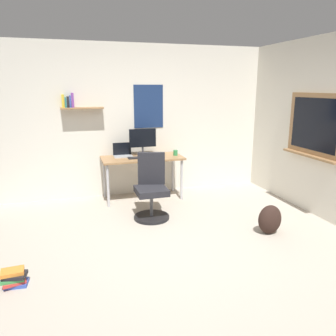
# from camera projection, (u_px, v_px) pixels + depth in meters

# --- Properties ---
(ground_plane) EXTENTS (5.20, 5.20, 0.00)m
(ground_plane) POSITION_uv_depth(u_px,v_px,m) (175.00, 254.00, 3.86)
(ground_plane) COLOR #ADA393
(ground_plane) RESTS_ON ground
(wall_back) EXTENTS (5.00, 0.30, 2.60)m
(wall_back) POSITION_uv_depth(u_px,v_px,m) (132.00, 121.00, 5.83)
(wall_back) COLOR silver
(wall_back) RESTS_ON ground
(desk) EXTENTS (1.36, 0.62, 0.73)m
(desk) POSITION_uv_depth(u_px,v_px,m) (142.00, 161.00, 5.64)
(desk) COLOR #997047
(desk) RESTS_ON ground
(office_chair) EXTENTS (0.52, 0.54, 0.95)m
(office_chair) POSITION_uv_depth(u_px,v_px,m) (151.00, 191.00, 4.87)
(office_chair) COLOR black
(office_chair) RESTS_ON ground
(laptop) EXTENTS (0.31, 0.21, 0.23)m
(laptop) POSITION_uv_depth(u_px,v_px,m) (123.00, 153.00, 5.66)
(laptop) COLOR #ADAFB5
(laptop) RESTS_ON desk
(monitor_primary) EXTENTS (0.46, 0.17, 0.46)m
(monitor_primary) POSITION_uv_depth(u_px,v_px,m) (143.00, 140.00, 5.66)
(monitor_primary) COLOR #38383D
(monitor_primary) RESTS_ON desk
(keyboard) EXTENTS (0.37, 0.13, 0.02)m
(keyboard) POSITION_uv_depth(u_px,v_px,m) (139.00, 158.00, 5.53)
(keyboard) COLOR black
(keyboard) RESTS_ON desk
(computer_mouse) EXTENTS (0.10, 0.06, 0.03)m
(computer_mouse) POSITION_uv_depth(u_px,v_px,m) (156.00, 156.00, 5.61)
(computer_mouse) COLOR #262628
(computer_mouse) RESTS_ON desk
(coffee_mug) EXTENTS (0.08, 0.08, 0.09)m
(coffee_mug) POSITION_uv_depth(u_px,v_px,m) (175.00, 153.00, 5.75)
(coffee_mug) COLOR #338C4C
(coffee_mug) RESTS_ON desk
(backpack) EXTENTS (0.32, 0.22, 0.39)m
(backpack) POSITION_uv_depth(u_px,v_px,m) (270.00, 219.00, 4.36)
(backpack) COLOR black
(backpack) RESTS_ON ground
(book_stack_on_floor) EXTENTS (0.25, 0.19, 0.17)m
(book_stack_on_floor) POSITION_uv_depth(u_px,v_px,m) (14.00, 278.00, 3.23)
(book_stack_on_floor) COLOR #3851B2
(book_stack_on_floor) RESTS_ON ground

